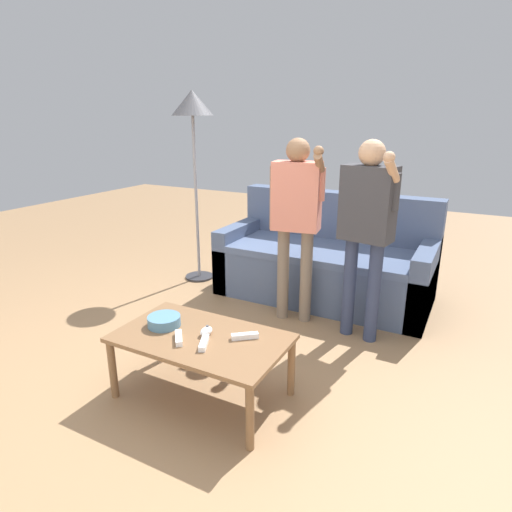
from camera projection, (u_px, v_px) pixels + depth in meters
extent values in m
plane|color=#93704C|center=(225.00, 371.00, 2.77)|extent=(12.00, 12.00, 0.00)
cube|color=#475675|center=(324.00, 275.00, 3.87)|extent=(1.82, 0.84, 0.41)
cube|color=#4D5D7E|center=(322.00, 251.00, 3.74)|extent=(1.54, 0.72, 0.06)
cube|color=#475675|center=(338.00, 218.00, 4.01)|extent=(1.82, 0.18, 0.49)
cube|color=#475675|center=(242.00, 252.00, 4.22)|extent=(0.14, 0.84, 0.59)
cube|color=#475675|center=(424.00, 282.00, 3.47)|extent=(0.14, 0.84, 0.59)
cube|color=brown|center=(201.00, 338.00, 2.42)|extent=(0.96, 0.56, 0.03)
cylinder|color=brown|center=(113.00, 369.00, 2.47)|extent=(0.04, 0.04, 0.36)
cylinder|color=brown|center=(250.00, 418.00, 2.07)|extent=(0.04, 0.04, 0.36)
cylinder|color=brown|center=(168.00, 333.00, 2.89)|extent=(0.04, 0.04, 0.36)
cylinder|color=brown|center=(291.00, 367.00, 2.49)|extent=(0.04, 0.04, 0.36)
cylinder|color=teal|center=(164.00, 321.00, 2.53)|extent=(0.19, 0.19, 0.06)
ellipsoid|color=white|center=(206.00, 331.00, 2.42)|extent=(0.06, 0.09, 0.05)
cylinder|color=#4C4C51|center=(207.00, 326.00, 2.43)|extent=(0.02, 0.02, 0.01)
cylinder|color=#2D2D33|center=(200.00, 276.00, 4.39)|extent=(0.28, 0.28, 0.02)
cylinder|color=gray|center=(196.00, 200.00, 4.15)|extent=(0.03, 0.03, 1.54)
cone|color=#4C4C51|center=(192.00, 103.00, 3.88)|extent=(0.38, 0.38, 0.22)
cylinder|color=#756656|center=(283.00, 274.00, 3.42)|extent=(0.09, 0.09, 0.74)
cylinder|color=#756656|center=(306.00, 277.00, 3.37)|extent=(0.09, 0.09, 0.74)
cube|color=#DB7F6B|center=(297.00, 196.00, 3.20)|extent=(0.38, 0.24, 0.51)
sphere|color=#936B4C|center=(298.00, 150.00, 3.10)|extent=(0.18, 0.18, 0.18)
cylinder|color=#936B4C|center=(274.00, 198.00, 3.26)|extent=(0.06, 0.06, 0.48)
cylinder|color=#DB7F6B|center=(321.00, 184.00, 3.12)|extent=(0.06, 0.06, 0.24)
cylinder|color=#936B4C|center=(320.00, 165.00, 3.01)|extent=(0.09, 0.24, 0.19)
sphere|color=#936B4C|center=(319.00, 151.00, 2.92)|extent=(0.07, 0.07, 0.07)
cylinder|color=#2D3856|center=(349.00, 287.00, 3.16)|extent=(0.09, 0.09, 0.74)
cylinder|color=#2D3856|center=(373.00, 293.00, 3.05)|extent=(0.09, 0.09, 0.74)
cube|color=#38383D|center=(368.00, 204.00, 2.92)|extent=(0.38, 0.24, 0.51)
sphere|color=tan|center=(372.00, 153.00, 2.81)|extent=(0.18, 0.18, 0.18)
cylinder|color=tan|center=(344.00, 204.00, 3.02)|extent=(0.06, 0.06, 0.48)
cylinder|color=#38383D|center=(395.00, 192.00, 2.78)|extent=(0.06, 0.06, 0.24)
cylinder|color=tan|center=(393.00, 171.00, 2.68)|extent=(0.09, 0.23, 0.20)
sphere|color=tan|center=(389.00, 157.00, 2.59)|extent=(0.07, 0.07, 0.07)
cube|color=white|center=(245.00, 336.00, 2.39)|extent=(0.14, 0.12, 0.03)
cylinder|color=silver|center=(250.00, 333.00, 2.39)|extent=(0.01, 0.01, 0.00)
cube|color=silver|center=(237.00, 334.00, 2.38)|extent=(0.02, 0.02, 0.00)
cube|color=white|center=(204.00, 343.00, 2.32)|extent=(0.09, 0.15, 0.03)
cylinder|color=silver|center=(205.00, 338.00, 2.33)|extent=(0.01, 0.01, 0.00)
cube|color=silver|center=(202.00, 344.00, 2.27)|extent=(0.02, 0.02, 0.00)
cube|color=white|center=(179.00, 338.00, 2.37)|extent=(0.12, 0.14, 0.03)
cylinder|color=silver|center=(178.00, 333.00, 2.39)|extent=(0.01, 0.01, 0.00)
cube|color=silver|center=(179.00, 339.00, 2.32)|extent=(0.02, 0.02, 0.00)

